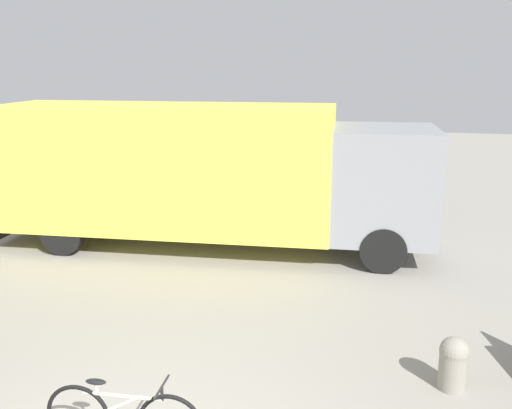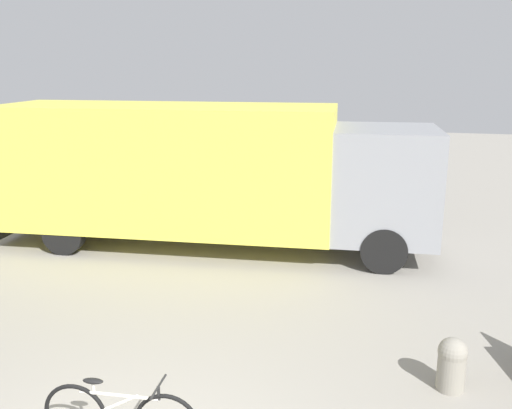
# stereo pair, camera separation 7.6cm
# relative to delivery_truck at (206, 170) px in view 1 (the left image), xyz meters

# --- Properties ---
(delivery_truck) EXTENTS (9.34, 3.00, 3.02)m
(delivery_truck) POSITION_rel_delivery_truck_xyz_m (0.00, 0.00, 0.00)
(delivery_truck) COLOR #EAE04C
(delivery_truck) RESTS_ON ground
(bollard_near_bench) EXTENTS (0.35, 0.35, 0.68)m
(bollard_near_bench) POSITION_rel_delivery_truck_xyz_m (4.67, -4.65, -1.31)
(bollard_near_bench) COLOR gray
(bollard_near_bench) RESTS_ON ground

